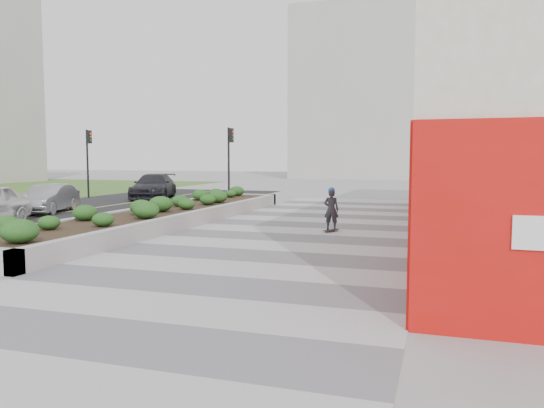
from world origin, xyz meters
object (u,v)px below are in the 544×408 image
at_px(planter, 166,213).
at_px(car_dark, 154,186).
at_px(traffic_signal_near, 230,153).
at_px(traffic_signal_far, 88,153).
at_px(car_silver, 49,199).
at_px(skateboarder, 331,209).

xyz_separation_m(planter, car_dark, (-6.71, 10.51, 0.33)).
xyz_separation_m(traffic_signal_near, car_dark, (-4.98, 0.01, -2.01)).
bearing_deg(traffic_signal_far, car_silver, -64.01).
bearing_deg(car_dark, traffic_signal_near, -18.66).
relative_size(skateboarder, car_dark, 0.29).
distance_m(traffic_signal_near, traffic_signal_far, 9.21).
distance_m(traffic_signal_near, car_dark, 5.37).
relative_size(traffic_signal_far, car_dark, 0.81).
bearing_deg(car_silver, planter, -32.34).
relative_size(skateboarder, car_silver, 0.38).
relative_size(planter, car_dark, 3.47).
height_order(traffic_signal_far, skateboarder, traffic_signal_far).
bearing_deg(skateboarder, traffic_signal_far, 172.83).
bearing_deg(traffic_signal_near, traffic_signal_far, -176.89).
height_order(traffic_signal_near, skateboarder, traffic_signal_near).
bearing_deg(skateboarder, planter, -159.25).
xyz_separation_m(planter, car_silver, (-6.97, 1.88, 0.23)).
bearing_deg(traffic_signal_far, planter, -42.46).
height_order(car_silver, car_dark, car_dark).
relative_size(traffic_signal_far, skateboarder, 2.79).
bearing_deg(traffic_signal_far, car_dark, 6.85).
bearing_deg(traffic_signal_near, skateboarder, -53.12).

